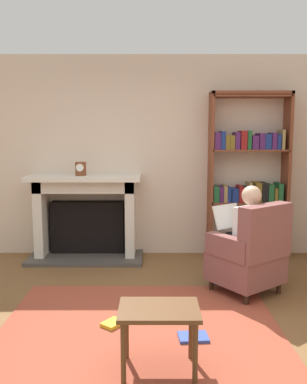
{
  "coord_description": "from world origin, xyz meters",
  "views": [
    {
      "loc": [
        0.11,
        -3.09,
        1.66
      ],
      "look_at": [
        0.1,
        1.2,
        1.05
      ],
      "focal_mm": 38.38,
      "sensor_mm": 36.0,
      "label": 1
    }
  ],
  "objects_px": {
    "bookshelf": "(249,182)",
    "side_table": "(160,318)",
    "seated_reader": "(244,234)",
    "mantel_clock": "(82,169)",
    "armchair_reading": "(252,254)",
    "fireplace": "(88,214)"
  },
  "relations": [
    {
      "from": "bookshelf",
      "to": "side_table",
      "type": "height_order",
      "value": "bookshelf"
    },
    {
      "from": "bookshelf",
      "to": "seated_reader",
      "type": "bearing_deg",
      "value": -104.39
    },
    {
      "from": "mantel_clock",
      "to": "seated_reader",
      "type": "relative_size",
      "value": 0.15
    },
    {
      "from": "armchair_reading",
      "to": "side_table",
      "type": "relative_size",
      "value": 1.73
    },
    {
      "from": "bookshelf",
      "to": "armchair_reading",
      "type": "relative_size",
      "value": 2.27
    },
    {
      "from": "seated_reader",
      "to": "side_table",
      "type": "bearing_deg",
      "value": 22.98
    },
    {
      "from": "side_table",
      "to": "bookshelf",
      "type": "bearing_deg",
      "value": 66.09
    },
    {
      "from": "armchair_reading",
      "to": "side_table",
      "type": "bearing_deg",
      "value": 19.37
    },
    {
      "from": "bookshelf",
      "to": "seated_reader",
      "type": "xyz_separation_m",
      "value": [
        -0.31,
        -1.23,
        -0.41
      ]
    },
    {
      "from": "mantel_clock",
      "to": "armchair_reading",
      "type": "xyz_separation_m",
      "value": [
        1.95,
        -1.19,
        -0.79
      ]
    },
    {
      "from": "bookshelf",
      "to": "fireplace",
      "type": "bearing_deg",
      "value": -179.09
    },
    {
      "from": "mantel_clock",
      "to": "armchair_reading",
      "type": "relative_size",
      "value": 0.18
    },
    {
      "from": "mantel_clock",
      "to": "bookshelf",
      "type": "relative_size",
      "value": 0.08
    },
    {
      "from": "seated_reader",
      "to": "mantel_clock",
      "type": "bearing_deg",
      "value": -66.39
    },
    {
      "from": "fireplace",
      "to": "mantel_clock",
      "type": "distance_m",
      "value": 0.63
    },
    {
      "from": "mantel_clock",
      "to": "bookshelf",
      "type": "distance_m",
      "value": 2.21
    },
    {
      "from": "fireplace",
      "to": "armchair_reading",
      "type": "bearing_deg",
      "value": -34.03
    },
    {
      "from": "mantel_clock",
      "to": "armchair_reading",
      "type": "bearing_deg",
      "value": -31.3
    },
    {
      "from": "mantel_clock",
      "to": "bookshelf",
      "type": "xyz_separation_m",
      "value": [
        2.2,
        0.14,
        -0.19
      ]
    },
    {
      "from": "seated_reader",
      "to": "side_table",
      "type": "relative_size",
      "value": 2.04
    },
    {
      "from": "armchair_reading",
      "to": "side_table",
      "type": "xyz_separation_m",
      "value": [
        -0.97,
        -1.42,
        -0.03
      ]
    },
    {
      "from": "armchair_reading",
      "to": "mantel_clock",
      "type": "bearing_deg",
      "value": -67.57
    }
  ]
}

